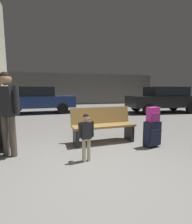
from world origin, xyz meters
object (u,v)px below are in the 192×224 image
at_px(bench, 103,125).
at_px(suitcase, 152,134).
at_px(parked_car_side, 163,99).
at_px(adult, 7,105).
at_px(backpack_bright, 153,115).
at_px(child, 86,132).
at_px(parked_car_far, 38,99).

distance_m(bench, suitcase, 1.21).
xyz_separation_m(bench, parked_car_side, (5.10, 4.45, 0.36)).
distance_m(suitcase, adult, 3.20).
bearing_deg(suitcase, adult, 175.11).
bearing_deg(adult, backpack_bright, -4.90).
relative_size(backpack_bright, child, 0.38).
height_order(adult, parked_car_side, adult).
bearing_deg(backpack_bright, child, -167.08).
relative_size(bench, suitcase, 2.70).
bearing_deg(suitcase, backpack_bright, -71.03).
bearing_deg(parked_car_side, backpack_bright, -128.74).
distance_m(backpack_bright, adult, 3.13).
height_order(suitcase, adult, adult).
bearing_deg(parked_car_far, backpack_bright, -65.32).
bearing_deg(backpack_bright, suitcase, 108.97).
xyz_separation_m(suitcase, backpack_bright, (0.00, -0.00, 0.45)).
bearing_deg(bench, parked_car_side, 41.07).
relative_size(suitcase, parked_car_side, 0.14).
relative_size(bench, parked_car_far, 0.39).
distance_m(parked_car_far, parked_car_side, 7.36).
relative_size(suitcase, child, 0.67).
bearing_deg(backpack_bright, adult, 175.10).
height_order(backpack_bright, adult, adult).
bearing_deg(child, parked_car_side, 43.63).
height_order(suitcase, parked_car_far, parked_car_far).
height_order(backpack_bright, child, backpack_bright).
xyz_separation_m(backpack_bright, parked_car_far, (-3.09, 6.72, 0.03)).
xyz_separation_m(backpack_bright, child, (-1.66, -0.38, -0.21)).
bearing_deg(parked_car_side, bench, -138.93).
xyz_separation_m(bench, suitcase, (1.01, -0.65, -0.12)).
xyz_separation_m(backpack_bright, parked_car_side, (4.09, 5.10, 0.03)).
height_order(bench, backpack_bright, backpack_bright).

